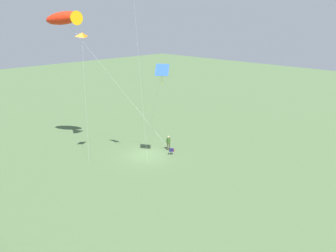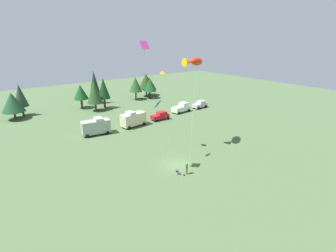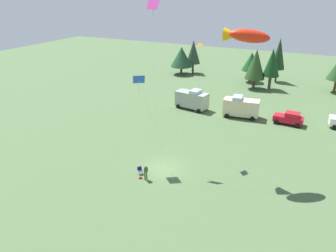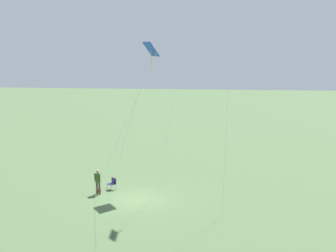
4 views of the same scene
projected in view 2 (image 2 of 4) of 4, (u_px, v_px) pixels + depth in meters
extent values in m
plane|color=#47613B|center=(178.00, 165.00, 39.46)|extent=(160.00, 160.00, 0.00)
cylinder|color=#444231|center=(186.00, 171.00, 36.86)|extent=(0.14, 0.14, 0.85)
cylinder|color=#444231|center=(187.00, 171.00, 36.66)|extent=(0.14, 0.14, 0.85)
cylinder|color=#345520|center=(187.00, 166.00, 36.52)|extent=(0.45, 0.45, 0.62)
sphere|color=tan|center=(187.00, 163.00, 36.37)|extent=(0.24, 0.24, 0.24)
cylinder|color=#345520|center=(187.00, 166.00, 36.71)|extent=(0.13, 0.14, 0.55)
cylinder|color=#345520|center=(188.00, 167.00, 36.34)|extent=(0.13, 0.15, 0.55)
cube|color=#1F1B53|center=(178.00, 172.00, 36.65)|extent=(0.68, 0.68, 0.04)
cube|color=#1F1B53|center=(176.00, 170.00, 36.60)|extent=(0.34, 0.39, 0.40)
cylinder|color=#A5A8AD|center=(179.00, 172.00, 36.91)|extent=(0.03, 0.03, 0.42)
cylinder|color=#A5A8AD|center=(179.00, 174.00, 36.51)|extent=(0.03, 0.03, 0.42)
cylinder|color=#A5A8AD|center=(176.00, 172.00, 36.93)|extent=(0.03, 0.03, 0.42)
cylinder|color=#A5A8AD|center=(176.00, 174.00, 36.53)|extent=(0.03, 0.03, 0.42)
cube|color=#9F2E2E|center=(184.00, 175.00, 36.45)|extent=(0.38, 0.33, 0.22)
cube|color=#9BA495|center=(96.00, 127.00, 51.11)|extent=(5.66, 2.96, 2.50)
cube|color=silver|center=(98.00, 119.00, 50.91)|extent=(1.68, 2.20, 0.50)
cylinder|color=black|center=(104.00, 129.00, 53.39)|extent=(0.70, 0.32, 0.68)
cylinder|color=black|center=(108.00, 133.00, 51.42)|extent=(0.70, 0.32, 0.68)
cylinder|color=black|center=(85.00, 132.00, 51.62)|extent=(0.70, 0.32, 0.68)
cylinder|color=black|center=(88.00, 136.00, 49.65)|extent=(0.70, 0.32, 0.68)
cube|color=beige|center=(133.00, 119.00, 55.77)|extent=(5.63, 2.85, 2.50)
cube|color=silver|center=(131.00, 113.00, 54.85)|extent=(1.64, 2.18, 0.50)
cylinder|color=black|center=(130.00, 128.00, 54.09)|extent=(0.70, 0.30, 0.68)
cylinder|color=black|center=(123.00, 125.00, 55.71)|extent=(0.70, 0.30, 0.68)
cylinder|color=black|center=(144.00, 124.00, 56.65)|extent=(0.70, 0.30, 0.68)
cylinder|color=black|center=(137.00, 121.00, 58.26)|extent=(0.70, 0.30, 0.68)
cube|color=red|center=(160.00, 116.00, 60.26)|extent=(4.28, 1.99, 0.90)
cube|color=red|center=(162.00, 113.00, 60.27)|extent=(2.07, 1.75, 0.65)
cylinder|color=black|center=(163.00, 116.00, 61.98)|extent=(0.69, 0.25, 0.68)
cylinder|color=black|center=(168.00, 118.00, 60.44)|extent=(0.69, 0.25, 0.68)
cylinder|color=black|center=(152.00, 118.00, 60.37)|extent=(0.69, 0.25, 0.68)
cylinder|color=black|center=(157.00, 121.00, 58.83)|extent=(0.69, 0.25, 0.68)
cube|color=white|center=(181.00, 109.00, 66.23)|extent=(5.22, 2.64, 1.20)
cube|color=white|center=(184.00, 104.00, 66.57)|extent=(2.03, 2.06, 0.80)
cylinder|color=black|center=(183.00, 109.00, 68.36)|extent=(0.70, 0.31, 0.68)
cylinder|color=black|center=(189.00, 110.00, 66.89)|extent=(0.70, 0.31, 0.68)
cylinder|color=black|center=(173.00, 111.00, 65.97)|extent=(0.70, 0.31, 0.68)
cylinder|color=black|center=(179.00, 113.00, 64.50)|extent=(0.70, 0.31, 0.68)
cube|color=#BDB3BD|center=(200.00, 105.00, 70.15)|extent=(4.34, 2.15, 0.90)
cube|color=#C8AAB8|center=(201.00, 102.00, 70.22)|extent=(2.14, 1.82, 0.65)
cylinder|color=black|center=(201.00, 105.00, 71.95)|extent=(0.70, 0.28, 0.68)
cylinder|color=black|center=(206.00, 106.00, 70.56)|extent=(0.70, 0.28, 0.68)
cylinder|color=black|center=(193.00, 107.00, 70.04)|extent=(0.70, 0.28, 0.68)
cylinder|color=black|center=(199.00, 108.00, 68.65)|extent=(0.70, 0.28, 0.68)
cylinder|color=#4E331B|center=(15.00, 115.00, 60.63)|extent=(0.51, 0.51, 1.82)
cone|color=#1C4327|center=(12.00, 102.00, 59.60)|extent=(5.01, 5.01, 4.46)
cylinder|color=#46322A|center=(23.00, 111.00, 63.30)|extent=(0.50, 0.50, 2.35)
cone|color=#243929|center=(20.00, 95.00, 62.05)|extent=(3.24, 3.24, 5.31)
cylinder|color=#49401A|center=(82.00, 103.00, 69.92)|extent=(0.58, 0.58, 2.47)
cone|color=#174920|center=(80.00, 92.00, 68.90)|extent=(3.86, 3.86, 3.79)
cylinder|color=#44322B|center=(96.00, 107.00, 67.44)|extent=(0.56, 0.56, 2.06)
cone|color=#284721|center=(94.00, 92.00, 66.16)|extent=(3.94, 3.94, 5.76)
cylinder|color=#434026|center=(105.00, 103.00, 69.71)|extent=(0.57, 0.57, 2.69)
cone|color=#133D18|center=(103.00, 88.00, 68.39)|extent=(3.23, 3.23, 5.38)
cylinder|color=#4B3226|center=(96.00, 99.00, 74.71)|extent=(0.41, 0.41, 2.75)
cone|color=#1E3921|center=(94.00, 82.00, 73.20)|extent=(2.99, 2.99, 6.46)
cylinder|color=#433C1F|center=(136.00, 95.00, 79.20)|extent=(0.47, 0.47, 2.48)
cone|color=#274B23|center=(135.00, 84.00, 78.08)|extent=(3.89, 3.89, 4.34)
cylinder|color=#553D19|center=(150.00, 95.00, 80.88)|extent=(0.48, 0.48, 2.20)
cone|color=#154C1D|center=(150.00, 85.00, 79.90)|extent=(3.88, 3.88, 3.79)
cylinder|color=#4F392C|center=(146.00, 92.00, 83.26)|extent=(0.43, 0.43, 2.71)
cone|color=#233E16|center=(146.00, 81.00, 82.08)|extent=(4.79, 4.79, 4.52)
cylinder|color=#483E22|center=(149.00, 92.00, 85.08)|extent=(0.44, 0.44, 1.88)
cone|color=#193C29|center=(149.00, 83.00, 84.11)|extent=(4.71, 4.71, 3.99)
ellipsoid|color=red|center=(197.00, 61.00, 42.20)|extent=(4.44, 3.43, 1.78)
cone|color=#EEAA0E|center=(188.00, 62.00, 41.15)|extent=(1.44, 1.36, 1.36)
sphere|color=yellow|center=(200.00, 60.00, 43.11)|extent=(0.33, 0.33, 0.33)
cylinder|color=silver|center=(193.00, 114.00, 39.48)|extent=(7.90, 7.58, 14.48)
cylinder|color=#4C3823|center=(188.00, 174.00, 36.76)|extent=(0.04, 0.04, 0.01)
cube|color=#D2329B|center=(144.00, 45.00, 34.84)|extent=(1.27, 0.79, 1.04)
cylinder|color=green|center=(145.00, 51.00, 35.08)|extent=(0.04, 0.04, 1.22)
cylinder|color=silver|center=(155.00, 109.00, 37.14)|extent=(1.40, 2.44, 17.26)
cylinder|color=#4C3823|center=(164.00, 165.00, 39.45)|extent=(0.04, 0.04, 0.01)
cube|color=blue|center=(158.00, 104.00, 34.80)|extent=(1.47, 1.35, 1.02)
cylinder|color=yellow|center=(158.00, 109.00, 35.05)|extent=(0.04, 0.04, 1.25)
cylinder|color=silver|center=(178.00, 136.00, 37.05)|extent=(5.16, 2.21, 9.84)
cylinder|color=#4C3823|center=(195.00, 165.00, 39.29)|extent=(0.04, 0.04, 0.01)
pyramid|color=orange|center=(162.00, 72.00, 40.48)|extent=(0.72, 1.03, 0.52)
cylinder|color=silver|center=(166.00, 113.00, 42.88)|extent=(1.20, 0.38, 12.89)
cylinder|color=#4C3823|center=(170.00, 148.00, 45.19)|extent=(0.04, 0.04, 0.01)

